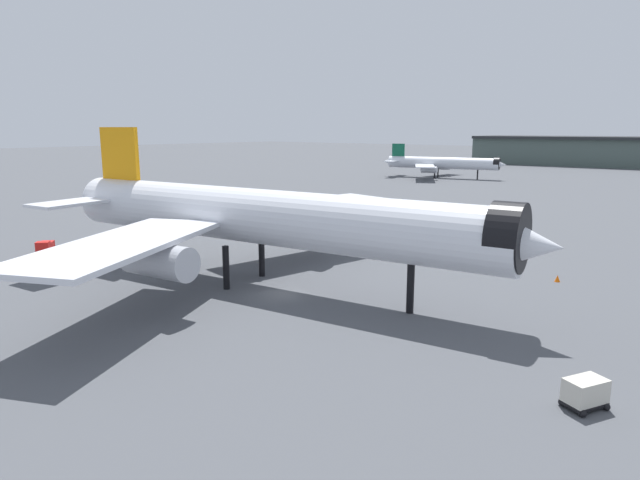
{
  "coord_description": "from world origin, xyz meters",
  "views": [
    {
      "loc": [
        36.81,
        -38.36,
        16.28
      ],
      "look_at": [
        3.35,
        1.91,
        5.65
      ],
      "focal_mm": 31.05,
      "sensor_mm": 36.0,
      "label": 1
    }
  ],
  "objects": [
    {
      "name": "baggage_cart_trailing",
      "position": [
        29.59,
        -5.19,
        0.98
      ],
      "size": [
        2.64,
        2.83,
        1.82
      ],
      "rotation": [
        0.0,
        0.0,
        1.11
      ],
      "color": "black",
      "rests_on": "ground"
    },
    {
      "name": "ground",
      "position": [
        0.0,
        0.0,
        0.0
      ],
      "size": [
        900.0,
        900.0,
        0.0
      ],
      "primitive_type": "plane",
      "color": "#4C4F54"
    },
    {
      "name": "baggage_tug_wing",
      "position": [
        -36.11,
        -6.99,
        0.97
      ],
      "size": [
        3.49,
        3.32,
        1.85
      ],
      "rotation": [
        0.0,
        0.0,
        5.59
      ],
      "color": "black",
      "rests_on": "ground"
    },
    {
      "name": "traffic_cone_near_nose",
      "position": [
        19.74,
        22.24,
        0.37
      ],
      "size": [
        0.59,
        0.59,
        0.74
      ],
      "primitive_type": "cone",
      "color": "#F2600C",
      "rests_on": "ground"
    },
    {
      "name": "airliner_far_taxiway",
      "position": [
        -49.74,
        128.37,
        4.86
      ],
      "size": [
        40.79,
        36.68,
        11.03
      ],
      "rotation": [
        0.0,
        0.0,
        0.22
      ],
      "color": "silver",
      "rests_on": "ground"
    },
    {
      "name": "airliner_near_gate",
      "position": [
        -3.85,
        0.9,
        7.21
      ],
      "size": [
        58.22,
        52.67,
        16.37
      ],
      "rotation": [
        0.0,
        0.0,
        0.14
      ],
      "color": "silver",
      "rests_on": "ground"
    },
    {
      "name": "traffic_cone_wingtip",
      "position": [
        11.56,
        30.67,
        0.32
      ],
      "size": [
        0.51,
        0.51,
        0.64
      ],
      "primitive_type": "cone",
      "color": "#F2600C",
      "rests_on": "ground"
    }
  ]
}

